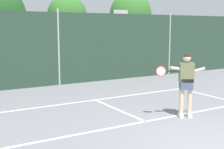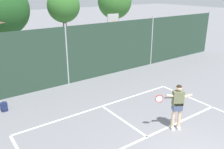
# 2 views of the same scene
# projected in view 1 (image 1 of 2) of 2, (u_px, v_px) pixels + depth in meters

# --- Properties ---
(court_markings) EXTENTS (8.30, 11.10, 0.01)m
(court_markings) POSITION_uv_depth(u_px,v_px,m) (193.00, 142.00, 7.10)
(court_markings) COLOR white
(court_markings) RESTS_ON ground
(chainlink_fence) EXTENTS (26.09, 0.09, 3.42)m
(chainlink_fence) POSITION_uv_depth(u_px,v_px,m) (59.00, 49.00, 13.96)
(chainlink_fence) COLOR #284233
(chainlink_fence) RESTS_ON ground
(basketball_hoop) EXTENTS (0.90, 0.67, 3.55)m
(basketball_hoop) POSITION_uv_depth(u_px,v_px,m) (120.00, 33.00, 17.37)
(basketball_hoop) COLOR #9E9EA3
(basketball_hoop) RESTS_ON ground
(tennis_player) EXTENTS (1.32, 0.69, 1.85)m
(tennis_player) POSITION_uv_depth(u_px,v_px,m) (186.00, 80.00, 8.94)
(tennis_player) COLOR silver
(tennis_player) RESTS_ON ground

